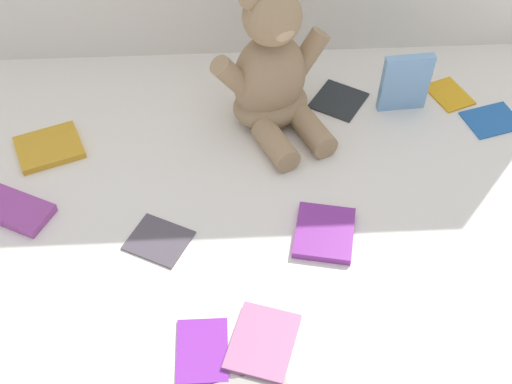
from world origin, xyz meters
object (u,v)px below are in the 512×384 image
book_case_2 (159,240)px  book_case_5 (324,233)px  book_case_10 (12,209)px  book_case_0 (49,147)px  book_case_11 (449,94)px  book_case_1 (263,342)px  book_case_6 (339,100)px  book_case_3 (202,350)px  book_case_4 (405,83)px  teddy_bear (272,74)px  book_case_7 (492,120)px

book_case_2 → book_case_5: 0.28m
book_case_10 → book_case_2: bearing=100.6°
book_case_0 → book_case_11: book_case_0 is taller
book_case_1 → book_case_11: size_ratio=1.28×
book_case_2 → book_case_11: size_ratio=1.06×
book_case_6 → book_case_10: bearing=146.4°
book_case_5 → book_case_10: size_ratio=0.83×
book_case_5 → book_case_11: bearing=61.8°
book_case_3 → book_case_6: 0.62m
book_case_2 → book_case_6: size_ratio=0.99×
book_case_6 → book_case_10: size_ratio=0.71×
book_case_2 → book_case_10: 0.27m
book_case_3 → book_case_6: (0.28, 0.56, -0.00)m
book_case_1 → book_case_4: 0.61m
book_case_6 → book_case_0: bearing=134.0°
book_case_3 → book_case_11: same height
teddy_bear → book_case_0: 0.44m
teddy_bear → book_case_2: size_ratio=3.01×
book_case_4 → book_case_5: size_ratio=1.14×
book_case_4 → book_case_2: bearing=-150.6°
book_case_0 → book_case_4: bearing=75.9°
book_case_1 → book_case_10: (-0.42, 0.28, 0.00)m
book_case_0 → book_case_4: (0.69, 0.08, 0.06)m
book_case_0 → book_case_7: bearing=71.4°
teddy_bear → book_case_4: size_ratio=2.26×
book_case_5 → book_case_7: 0.45m
book_case_0 → teddy_bear: bearing=77.9°
book_case_6 → book_case_3: bearing=-173.7°
book_case_0 → book_case_2: book_case_0 is taller
teddy_bear → book_case_1: teddy_bear is taller
book_case_2 → book_case_6: same height
teddy_bear → book_case_0: teddy_bear is taller
book_case_3 → book_case_6: size_ratio=1.08×
book_case_5 → book_case_10: book_case_10 is taller
book_case_0 → book_case_1: size_ratio=1.00×
book_case_3 → book_case_7: 0.75m
book_case_0 → book_case_6: (0.57, 0.11, -0.00)m
book_case_0 → book_case_3: 0.53m
book_case_2 → book_case_3: size_ratio=0.91×
teddy_bear → book_case_5: teddy_bear is taller
book_case_0 → book_case_6: size_ratio=1.19×
book_case_2 → book_case_11: 0.68m
teddy_bear → book_case_7: size_ratio=2.87×
teddy_bear → book_case_0: bearing=165.2°
book_case_2 → book_case_4: (0.47, 0.32, 0.06)m
book_case_4 → book_case_10: size_ratio=0.94×
book_case_6 → book_case_7: bearing=-71.5°
book_case_3 → book_case_5: bearing=45.6°
book_case_10 → teddy_bear: bearing=142.8°
book_case_3 → book_case_4: (0.40, 0.53, 0.06)m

